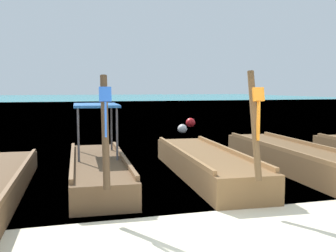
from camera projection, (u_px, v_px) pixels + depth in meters
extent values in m
plane|color=beige|center=(239.00, 248.00, 5.46)|extent=(120.00, 120.00, 0.00)
plane|color=teal|center=(72.00, 101.00, 64.47)|extent=(120.00, 120.00, 0.00)
cube|color=brown|center=(19.00, 174.00, 7.85)|extent=(0.37, 5.91, 0.10)
cube|color=brown|center=(98.00, 171.00, 9.26)|extent=(1.49, 5.07, 0.53)
cube|color=brown|center=(72.00, 159.00, 9.09)|extent=(0.30, 4.61, 0.10)
cube|color=brown|center=(123.00, 157.00, 9.36)|extent=(0.30, 4.61, 0.10)
cylinder|color=brown|center=(105.00, 132.00, 6.65)|extent=(0.15, 0.55, 1.94)
cube|color=blue|center=(105.00, 94.00, 6.45)|extent=(0.21, 0.12, 0.25)
cube|color=blue|center=(106.00, 119.00, 6.47)|extent=(0.03, 0.08, 0.59)
cylinder|color=#4C4C51|center=(78.00, 135.00, 8.95)|extent=(0.05, 0.05, 1.23)
cylinder|color=#4C4C51|center=(117.00, 134.00, 9.15)|extent=(0.05, 0.05, 1.23)
cylinder|color=#4C4C51|center=(78.00, 129.00, 10.41)|extent=(0.05, 0.05, 1.23)
cylinder|color=#4C4C51|center=(111.00, 128.00, 10.61)|extent=(0.05, 0.05, 1.23)
cube|color=#235BA3|center=(96.00, 105.00, 9.72)|extent=(1.15, 1.75, 0.06)
cube|color=brown|center=(205.00, 164.00, 9.89)|extent=(1.66, 5.61, 0.59)
cube|color=#996C3F|center=(181.00, 152.00, 9.72)|extent=(0.38, 5.09, 0.10)
cube|color=#996C3F|center=(229.00, 150.00, 9.99)|extent=(0.38, 5.09, 0.10)
cylinder|color=brown|center=(255.00, 125.00, 7.01)|extent=(0.15, 0.56, 1.96)
cube|color=orange|center=(258.00, 94.00, 6.83)|extent=(0.21, 0.12, 0.25)
cube|color=orange|center=(258.00, 121.00, 6.86)|extent=(0.03, 0.08, 0.69)
cube|color=brown|center=(298.00, 160.00, 10.37)|extent=(1.59, 6.75, 0.61)
cube|color=brown|center=(278.00, 148.00, 10.20)|extent=(0.38, 6.15, 0.10)
cube|color=brown|center=(319.00, 146.00, 10.47)|extent=(0.38, 6.15, 0.10)
sphere|color=white|center=(182.00, 129.00, 19.02)|extent=(0.45, 0.45, 0.45)
sphere|color=red|center=(191.00, 123.00, 22.01)|extent=(0.52, 0.52, 0.52)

